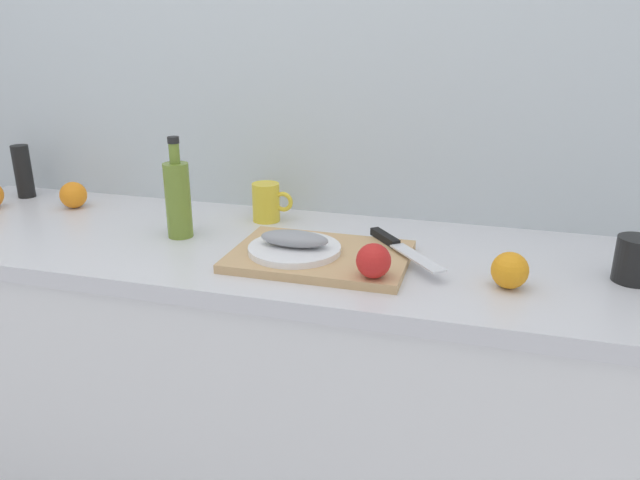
{
  "coord_description": "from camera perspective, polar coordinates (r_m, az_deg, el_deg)",
  "views": [
    {
      "loc": [
        0.56,
        -1.32,
        1.42
      ],
      "look_at": [
        0.2,
        -0.07,
        0.95
      ],
      "focal_mm": 34.13,
      "sensor_mm": 36.0,
      "label": 1
    }
  ],
  "objects": [
    {
      "name": "chef_knife",
      "position": [
        1.43,
        7.14,
        -0.41
      ],
      "size": [
        0.21,
        0.24,
        0.02
      ],
      "rotation": [
        0.0,
        0.0,
        -0.88
      ],
      "color": "silver",
      "rests_on": "cutting_board"
    },
    {
      "name": "coffee_mug_0",
      "position": [
        1.44,
        27.6,
        -1.71
      ],
      "size": [
        0.12,
        0.08,
        0.1
      ],
      "color": "black",
      "rests_on": "kitchen_counter"
    },
    {
      "name": "back_wall",
      "position": [
        1.75,
        -2.89,
        14.18
      ],
      "size": [
        3.2,
        0.05,
        2.5
      ],
      "primitive_type": "cube",
      "color": "silver",
      "rests_on": "ground_plane"
    },
    {
      "name": "tomato_0",
      "position": [
        1.26,
        5.04,
        -1.95
      ],
      "size": [
        0.07,
        0.07,
        0.07
      ],
      "primitive_type": "sphere",
      "color": "red",
      "rests_on": "cutting_board"
    },
    {
      "name": "olive_oil_bottle",
      "position": [
        1.57,
        -13.18,
        3.88
      ],
      "size": [
        0.06,
        0.06,
        0.26
      ],
      "color": "olive",
      "rests_on": "kitchen_counter"
    },
    {
      "name": "cutting_board",
      "position": [
        1.4,
        0.0,
        -1.54
      ],
      "size": [
        0.4,
        0.28,
        0.02
      ],
      "primitive_type": "cube",
      "color": "tan",
      "rests_on": "kitchen_counter"
    },
    {
      "name": "coffee_mug_1",
      "position": [
        1.68,
        -4.99,
        3.56
      ],
      "size": [
        0.12,
        0.08,
        0.11
      ],
      "color": "yellow",
      "rests_on": "kitchen_counter"
    },
    {
      "name": "pepper_mill",
      "position": [
        2.11,
        -26.07,
        5.8
      ],
      "size": [
        0.05,
        0.05,
        0.16
      ],
      "primitive_type": "cylinder",
      "color": "black",
      "rests_on": "kitchen_counter"
    },
    {
      "name": "kitchen_counter",
      "position": [
        1.73,
        -5.99,
        -14.31
      ],
      "size": [
        2.0,
        0.6,
        0.9
      ],
      "color": "white",
      "rests_on": "ground_plane"
    },
    {
      "name": "orange_1",
      "position": [
        1.31,
        17.37,
        -2.73
      ],
      "size": [
        0.08,
        0.08,
        0.08
      ],
      "primitive_type": "sphere",
      "color": "orange",
      "rests_on": "kitchen_counter"
    },
    {
      "name": "fish_fillet",
      "position": [
        1.39,
        -2.42,
        0.13
      ],
      "size": [
        0.16,
        0.07,
        0.04
      ],
      "primitive_type": "ellipsoid",
      "color": "gray",
      "rests_on": "white_plate"
    },
    {
      "name": "orange_2",
      "position": [
        1.94,
        -22.12,
        3.93
      ],
      "size": [
        0.08,
        0.08,
        0.08
      ],
      "primitive_type": "sphere",
      "color": "orange",
      "rests_on": "kitchen_counter"
    },
    {
      "name": "white_plate",
      "position": [
        1.4,
        -2.4,
        -0.86
      ],
      "size": [
        0.21,
        0.21,
        0.01
      ],
      "primitive_type": "cylinder",
      "color": "white",
      "rests_on": "cutting_board"
    }
  ]
}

